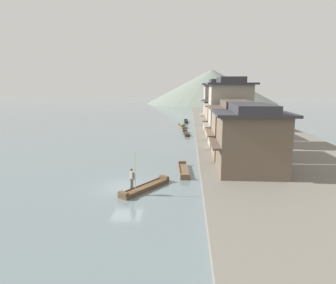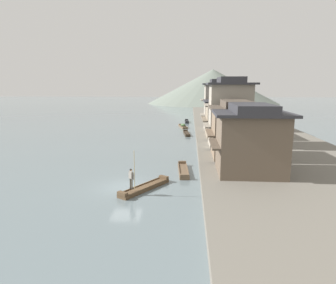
{
  "view_description": "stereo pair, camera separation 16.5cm",
  "coord_description": "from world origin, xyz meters",
  "px_view_note": "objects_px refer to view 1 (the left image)",
  "views": [
    {
      "loc": [
        5.14,
        -23.87,
        8.41
      ],
      "look_at": [
        2.79,
        10.5,
        1.93
      ],
      "focal_mm": 32.29,
      "sensor_mm": 36.0,
      "label": 1
    },
    {
      "loc": [
        5.3,
        -23.86,
        8.41
      ],
      "look_at": [
        2.79,
        10.5,
        1.93
      ],
      "focal_mm": 32.29,
      "sensor_mm": 36.0,
      "label": 2
    }
  ],
  "objects_px": {
    "boat_moored_third": "(184,171)",
    "boat_moored_far": "(182,126)",
    "house_waterfront_second": "(235,129)",
    "boatman_person": "(132,176)",
    "house_waterfront_narrow": "(225,117)",
    "boat_moored_second": "(186,122)",
    "house_waterfront_tall": "(229,112)",
    "house_waterfront_far": "(218,105)",
    "house_waterfront_nearest": "(251,140)",
    "boat_foreground_poled": "(145,188)",
    "boat_moored_nearest": "(186,134)"
  },
  "relations": [
    {
      "from": "boat_moored_far",
      "to": "house_waterfront_second",
      "type": "height_order",
      "value": "house_waterfront_second"
    },
    {
      "from": "boatman_person",
      "to": "house_waterfront_far",
      "type": "xyz_separation_m",
      "value": [
        9.31,
        31.45,
        3.48
      ]
    },
    {
      "from": "boatman_person",
      "to": "boat_moored_third",
      "type": "bearing_deg",
      "value": 59.66
    },
    {
      "from": "boat_moored_second",
      "to": "boat_moored_third",
      "type": "height_order",
      "value": "boat_moored_second"
    },
    {
      "from": "boat_moored_far",
      "to": "house_waterfront_tall",
      "type": "distance_m",
      "value": 23.11
    },
    {
      "from": "boat_moored_second",
      "to": "house_waterfront_second",
      "type": "height_order",
      "value": "house_waterfront_second"
    },
    {
      "from": "house_waterfront_second",
      "to": "house_waterfront_tall",
      "type": "relative_size",
      "value": 0.7
    },
    {
      "from": "boatman_person",
      "to": "house_waterfront_far",
      "type": "distance_m",
      "value": 32.99
    },
    {
      "from": "house_waterfront_far",
      "to": "house_waterfront_narrow",
      "type": "bearing_deg",
      "value": -85.4
    },
    {
      "from": "boat_foreground_poled",
      "to": "house_waterfront_tall",
      "type": "xyz_separation_m",
      "value": [
        8.69,
        15.96,
        4.83
      ]
    },
    {
      "from": "boat_foreground_poled",
      "to": "boat_moored_second",
      "type": "distance_m",
      "value": 46.07
    },
    {
      "from": "boatman_person",
      "to": "house_waterfront_narrow",
      "type": "xyz_separation_m",
      "value": [
        9.86,
        24.71,
        2.15
      ]
    },
    {
      "from": "boatman_person",
      "to": "house_waterfront_narrow",
      "type": "distance_m",
      "value": 26.69
    },
    {
      "from": "house_waterfront_narrow",
      "to": "house_waterfront_nearest",
      "type": "bearing_deg",
      "value": -90.24
    },
    {
      "from": "boat_foreground_poled",
      "to": "house_waterfront_nearest",
      "type": "distance_m",
      "value": 10.12
    },
    {
      "from": "boat_moored_third",
      "to": "boat_moored_far",
      "type": "xyz_separation_m",
      "value": [
        -0.81,
        32.38,
        0.08
      ]
    },
    {
      "from": "boat_foreground_poled",
      "to": "house_waterfront_narrow",
      "type": "relative_size",
      "value": 0.64
    },
    {
      "from": "boat_moored_nearest",
      "to": "house_waterfront_nearest",
      "type": "bearing_deg",
      "value": -77.01
    },
    {
      "from": "house_waterfront_second",
      "to": "boatman_person",
      "type": "bearing_deg",
      "value": -130.73
    },
    {
      "from": "boat_moored_nearest",
      "to": "boat_moored_far",
      "type": "bearing_deg",
      "value": 95.41
    },
    {
      "from": "house_waterfront_tall",
      "to": "house_waterfront_far",
      "type": "distance_m",
      "value": 14.15
    },
    {
      "from": "house_waterfront_tall",
      "to": "boatman_person",
      "type": "bearing_deg",
      "value": -118.81
    },
    {
      "from": "boat_moored_second",
      "to": "boat_moored_nearest",
      "type": "bearing_deg",
      "value": -89.44
    },
    {
      "from": "boat_moored_third",
      "to": "house_waterfront_nearest",
      "type": "height_order",
      "value": "house_waterfront_nearest"
    },
    {
      "from": "boat_foreground_poled",
      "to": "boat_moored_third",
      "type": "distance_m",
      "value": 6.06
    },
    {
      "from": "boat_foreground_poled",
      "to": "house_waterfront_second",
      "type": "bearing_deg",
      "value": 48.14
    },
    {
      "from": "boat_moored_third",
      "to": "boat_moored_far",
      "type": "distance_m",
      "value": 32.39
    },
    {
      "from": "house_waterfront_narrow",
      "to": "boat_moored_nearest",
      "type": "bearing_deg",
      "value": 138.6
    },
    {
      "from": "boat_moored_far",
      "to": "house_waterfront_far",
      "type": "height_order",
      "value": "house_waterfront_far"
    },
    {
      "from": "boatman_person",
      "to": "house_waterfront_second",
      "type": "distance_m",
      "value": 14.48
    },
    {
      "from": "boat_moored_second",
      "to": "house_waterfront_narrow",
      "type": "distance_m",
      "value": 23.69
    },
    {
      "from": "boat_moored_second",
      "to": "house_waterfront_nearest",
      "type": "bearing_deg",
      "value": -81.97
    },
    {
      "from": "house_waterfront_narrow",
      "to": "boat_moored_second",
      "type": "bearing_deg",
      "value": 105.16
    },
    {
      "from": "boat_moored_nearest",
      "to": "boat_moored_third",
      "type": "bearing_deg",
      "value": -90.1
    },
    {
      "from": "boat_moored_third",
      "to": "boat_foreground_poled",
      "type": "bearing_deg",
      "value": -120.01
    },
    {
      "from": "boatman_person",
      "to": "boat_moored_second",
      "type": "relative_size",
      "value": 0.68
    },
    {
      "from": "house_waterfront_narrow",
      "to": "house_waterfront_second",
      "type": "bearing_deg",
      "value": -92.11
    },
    {
      "from": "house_waterfront_tall",
      "to": "house_waterfront_far",
      "type": "height_order",
      "value": "same"
    },
    {
      "from": "boat_moored_nearest",
      "to": "house_waterfront_second",
      "type": "distance_m",
      "value": 20.19
    },
    {
      "from": "boat_moored_second",
      "to": "house_waterfront_narrow",
      "type": "bearing_deg",
      "value": -74.84
    },
    {
      "from": "house_waterfront_narrow",
      "to": "boat_moored_third",
      "type": "bearing_deg",
      "value": -108.31
    },
    {
      "from": "boatman_person",
      "to": "boat_moored_far",
      "type": "xyz_separation_m",
      "value": [
        3.05,
        38.97,
        -1.28
      ]
    },
    {
      "from": "house_waterfront_second",
      "to": "house_waterfront_far",
      "type": "xyz_separation_m",
      "value": [
        -0.03,
        20.6,
        1.3
      ]
    },
    {
      "from": "boat_moored_second",
      "to": "house_waterfront_nearest",
      "type": "distance_m",
      "value": 43.38
    },
    {
      "from": "boat_foreground_poled",
      "to": "house_waterfront_tall",
      "type": "height_order",
      "value": "house_waterfront_tall"
    },
    {
      "from": "boat_moored_second",
      "to": "house_waterfront_tall",
      "type": "relative_size",
      "value": 0.51
    },
    {
      "from": "boat_foreground_poled",
      "to": "house_waterfront_nearest",
      "type": "relative_size",
      "value": 0.75
    },
    {
      "from": "boatman_person",
      "to": "house_waterfront_tall",
      "type": "distance_m",
      "value": 20.05
    },
    {
      "from": "boat_foreground_poled",
      "to": "boat_moored_far",
      "type": "relative_size",
      "value": 0.92
    },
    {
      "from": "boatman_person",
      "to": "house_waterfront_second",
      "type": "height_order",
      "value": "house_waterfront_second"
    }
  ]
}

